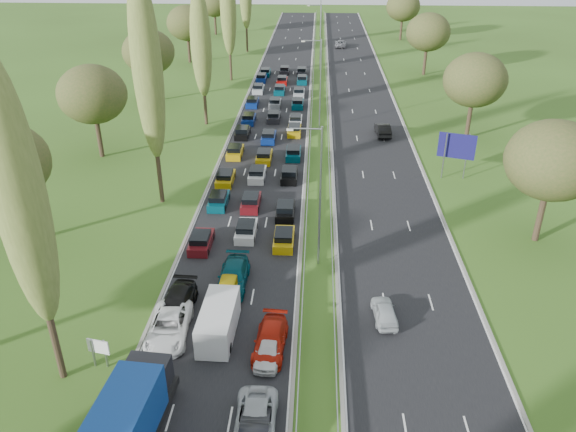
# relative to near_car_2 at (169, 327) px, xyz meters

# --- Properties ---
(ground) EXTENTS (260.00, 260.00, 0.00)m
(ground) POSITION_rel_near_car_2_xyz_m (10.22, 46.84, -0.82)
(ground) COLOR #335219
(ground) RESTS_ON ground
(near_carriageway) EXTENTS (10.50, 215.00, 0.04)m
(near_carriageway) POSITION_rel_near_car_2_xyz_m (3.47, 49.34, -0.82)
(near_carriageway) COLOR black
(near_carriageway) RESTS_ON ground
(far_carriageway) EXTENTS (10.50, 215.00, 0.04)m
(far_carriageway) POSITION_rel_near_car_2_xyz_m (16.97, 49.34, -0.82)
(far_carriageway) COLOR black
(far_carriageway) RESTS_ON ground
(central_reservation) EXTENTS (2.36, 215.00, 0.32)m
(central_reservation) POSITION_rel_near_car_2_xyz_m (10.22, 49.34, -0.27)
(central_reservation) COLOR gray
(central_reservation) RESTS_ON ground
(lamp_columns) EXTENTS (0.18, 140.18, 12.00)m
(lamp_columns) POSITION_rel_near_car_2_xyz_m (10.22, 44.84, 5.18)
(lamp_columns) COLOR gray
(lamp_columns) RESTS_ON ground
(poplar_row) EXTENTS (2.80, 127.80, 22.44)m
(poplar_row) POSITION_rel_near_car_2_xyz_m (-5.78, 35.01, 11.56)
(poplar_row) COLOR #2D2116
(poplar_row) RESTS_ON ground
(woodland_left) EXTENTS (8.00, 166.00, 11.10)m
(woodland_left) POSITION_rel_near_car_2_xyz_m (-16.28, 29.47, 6.86)
(woodland_left) COLOR #2D2116
(woodland_left) RESTS_ON ground
(woodland_right) EXTENTS (8.00, 153.00, 11.10)m
(woodland_right) POSITION_rel_near_car_2_xyz_m (29.72, 33.51, 6.86)
(woodland_right) COLOR #2D2116
(woodland_right) RESTS_ON ground
(traffic_queue_fill) EXTENTS (9.14, 68.35, 0.80)m
(traffic_queue_fill) POSITION_rel_near_car_2_xyz_m (3.49, 44.23, -0.38)
(traffic_queue_fill) COLOR #590F14
(traffic_queue_fill) RESTS_ON ground
(near_car_2) EXTENTS (2.98, 5.92, 1.61)m
(near_car_2) POSITION_rel_near_car_2_xyz_m (0.00, 0.00, 0.00)
(near_car_2) COLOR white
(near_car_2) RESTS_ON near_carriageway
(near_car_3) EXTENTS (2.45, 5.51, 1.57)m
(near_car_3) POSITION_rel_near_car_2_xyz_m (-0.04, 2.61, -0.02)
(near_car_3) COLOR black
(near_car_3) RESTS_ON near_carriageway
(near_car_7) EXTENTS (2.32, 5.57, 1.61)m
(near_car_7) POSITION_rel_near_car_2_xyz_m (3.57, 6.36, 0.00)
(near_car_7) COLOR #043E49
(near_car_7) RESTS_ON near_carriageway
(near_car_8) EXTENTS (1.88, 4.59, 1.56)m
(near_car_8) POSITION_rel_near_car_2_xyz_m (3.39, 4.63, -0.02)
(near_car_8) COLOR gold
(near_car_8) RESTS_ON near_carriageway
(near_car_10) EXTENTS (2.46, 5.19, 1.43)m
(near_car_10) POSITION_rel_near_car_2_xyz_m (6.78, -7.87, -0.09)
(near_car_10) COLOR #A7ACB1
(near_car_10) RESTS_ON near_carriageway
(near_car_11) EXTENTS (2.37, 5.15, 1.46)m
(near_car_11) POSITION_rel_near_car_2_xyz_m (7.07, -0.96, -0.07)
(near_car_11) COLOR #A9190A
(near_car_11) RESTS_ON near_carriageway
(near_car_12) EXTENTS (1.93, 4.08, 1.35)m
(near_car_12) POSITION_rel_near_car_2_xyz_m (7.03, -1.87, -0.13)
(near_car_12) COLOR silver
(near_car_12) RESTS_ON near_carriageway
(far_car_0) EXTENTS (1.82, 3.96, 1.31)m
(far_car_0) POSITION_rel_near_car_2_xyz_m (14.99, 2.64, -0.15)
(far_car_0) COLOR #B3BABD
(far_car_0) RESTS_ON far_carriageway
(far_car_1) EXTENTS (1.94, 4.94, 1.60)m
(far_car_1) POSITION_rel_near_car_2_xyz_m (18.70, 42.24, -0.00)
(far_car_1) COLOR black
(far_car_1) RESTS_ON far_carriageway
(far_car_2) EXTENTS (2.76, 5.55, 1.51)m
(far_car_2) POSITION_rel_near_car_2_xyz_m (14.97, 102.44, -0.05)
(far_car_2) COLOR slate
(far_car_2) RESTS_ON far_carriageway
(blue_lorry) EXTENTS (2.59, 9.31, 3.93)m
(blue_lorry) POSITION_rel_near_car_2_xyz_m (0.18, -9.49, 1.21)
(blue_lorry) COLOR black
(blue_lorry) RESTS_ON near_carriageway
(white_van_rear) EXTENTS (2.21, 5.64, 2.27)m
(white_van_rear) POSITION_rel_near_car_2_xyz_m (3.40, 0.58, 0.34)
(white_van_rear) COLOR silver
(white_van_rear) RESTS_ON near_carriageway
(info_sign) EXTENTS (1.49, 0.42, 2.10)m
(info_sign) POSITION_rel_near_car_2_xyz_m (-3.68, -3.14, 0.55)
(info_sign) COLOR gray
(info_sign) RESTS_ON ground
(direction_sign) EXTENTS (3.83, 1.34, 5.20)m
(direction_sign) POSITION_rel_near_car_2_xyz_m (25.12, 28.37, 2.75)
(direction_sign) COLOR gray
(direction_sign) RESTS_ON ground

